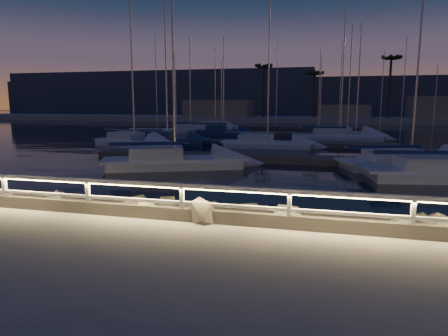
{
  "coord_description": "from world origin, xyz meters",
  "views": [
    {
      "loc": [
        4.88,
        -10.29,
        3.29
      ],
      "look_at": [
        1.19,
        4.0,
        0.87
      ],
      "focal_mm": 32.0,
      "sensor_mm": 36.0,
      "label": 1
    }
  ],
  "objects_px": {
    "sailboat_h": "(407,161)",
    "sailboat_l": "(338,136)",
    "sailboat_a": "(165,140)",
    "sailboat_j": "(189,130)",
    "guard_rail": "(147,191)",
    "sailboat_f": "(133,141)",
    "sailboat_n": "(214,126)",
    "sailboat_i": "(222,131)",
    "sailboat_k": "(345,133)",
    "sailboat_b": "(171,160)",
    "sailboat_g": "(265,143)"
  },
  "relations": [
    {
      "from": "sailboat_a",
      "to": "sailboat_j",
      "type": "distance_m",
      "value": 15.09
    },
    {
      "from": "sailboat_b",
      "to": "sailboat_n",
      "type": "distance_m",
      "value": 36.38
    },
    {
      "from": "sailboat_b",
      "to": "sailboat_j",
      "type": "xyz_separation_m",
      "value": [
        -8.47,
        27.24,
        -0.05
      ]
    },
    {
      "from": "guard_rail",
      "to": "sailboat_f",
      "type": "xyz_separation_m",
      "value": [
        -11.97,
        22.36,
        -0.92
      ]
    },
    {
      "from": "sailboat_i",
      "to": "sailboat_f",
      "type": "bearing_deg",
      "value": -113.1
    },
    {
      "from": "sailboat_b",
      "to": "sailboat_i",
      "type": "height_order",
      "value": "sailboat_b"
    },
    {
      "from": "sailboat_a",
      "to": "sailboat_l",
      "type": "distance_m",
      "value": 18.0
    },
    {
      "from": "sailboat_n",
      "to": "sailboat_i",
      "type": "bearing_deg",
      "value": -57.86
    },
    {
      "from": "sailboat_b",
      "to": "sailboat_j",
      "type": "bearing_deg",
      "value": 84.29
    },
    {
      "from": "sailboat_i",
      "to": "sailboat_j",
      "type": "xyz_separation_m",
      "value": [
        -4.87,
        1.58,
        -0.01
      ]
    },
    {
      "from": "sailboat_k",
      "to": "sailboat_f",
      "type": "bearing_deg",
      "value": -150.83
    },
    {
      "from": "sailboat_i",
      "to": "sailboat_l",
      "type": "height_order",
      "value": "sailboat_l"
    },
    {
      "from": "sailboat_k",
      "to": "sailboat_l",
      "type": "distance_m",
      "value": 5.42
    },
    {
      "from": "sailboat_h",
      "to": "sailboat_l",
      "type": "relative_size",
      "value": 0.98
    },
    {
      "from": "sailboat_g",
      "to": "sailboat_n",
      "type": "distance_m",
      "value": 25.77
    },
    {
      "from": "sailboat_h",
      "to": "sailboat_n",
      "type": "relative_size",
      "value": 1.25
    },
    {
      "from": "sailboat_a",
      "to": "sailboat_h",
      "type": "bearing_deg",
      "value": -31.26
    },
    {
      "from": "sailboat_h",
      "to": "sailboat_i",
      "type": "relative_size",
      "value": 1.24
    },
    {
      "from": "guard_rail",
      "to": "sailboat_h",
      "type": "distance_m",
      "value": 18.07
    },
    {
      "from": "sailboat_f",
      "to": "sailboat_j",
      "type": "xyz_separation_m",
      "value": [
        -0.56,
        16.8,
        -0.04
      ]
    },
    {
      "from": "guard_rail",
      "to": "sailboat_b",
      "type": "xyz_separation_m",
      "value": [
        -4.06,
        11.91,
        -0.91
      ]
    },
    {
      "from": "sailboat_n",
      "to": "sailboat_j",
      "type": "bearing_deg",
      "value": -85.97
    },
    {
      "from": "guard_rail",
      "to": "sailboat_f",
      "type": "distance_m",
      "value": 25.38
    },
    {
      "from": "sailboat_a",
      "to": "sailboat_g",
      "type": "xyz_separation_m",
      "value": [
        9.38,
        -0.02,
        -0.04
      ]
    },
    {
      "from": "sailboat_l",
      "to": "sailboat_n",
      "type": "height_order",
      "value": "sailboat_l"
    },
    {
      "from": "sailboat_h",
      "to": "sailboat_i",
      "type": "xyz_separation_m",
      "value": [
        -17.31,
        22.32,
        0.0
      ]
    },
    {
      "from": "sailboat_l",
      "to": "sailboat_h",
      "type": "bearing_deg",
      "value": -85.96
    },
    {
      "from": "sailboat_i",
      "to": "sailboat_n",
      "type": "relative_size",
      "value": 1.01
    },
    {
      "from": "sailboat_g",
      "to": "sailboat_k",
      "type": "distance_m",
      "value": 15.93
    },
    {
      "from": "sailboat_f",
      "to": "sailboat_g",
      "type": "xyz_separation_m",
      "value": [
        11.69,
        1.97,
        -0.03
      ]
    },
    {
      "from": "sailboat_k",
      "to": "sailboat_h",
      "type": "bearing_deg",
      "value": -94.71
    },
    {
      "from": "sailboat_g",
      "to": "sailboat_a",
      "type": "bearing_deg",
      "value": 179.28
    },
    {
      "from": "sailboat_h",
      "to": "sailboat_j",
      "type": "distance_m",
      "value": 32.61
    },
    {
      "from": "sailboat_f",
      "to": "sailboat_l",
      "type": "relative_size",
      "value": 0.93
    },
    {
      "from": "sailboat_f",
      "to": "sailboat_h",
      "type": "bearing_deg",
      "value": -0.46
    },
    {
      "from": "sailboat_g",
      "to": "sailboat_i",
      "type": "height_order",
      "value": "sailboat_g"
    },
    {
      "from": "sailboat_j",
      "to": "sailboat_i",
      "type": "bearing_deg",
      "value": -37.61
    },
    {
      "from": "sailboat_b",
      "to": "sailboat_g",
      "type": "height_order",
      "value": "sailboat_b"
    },
    {
      "from": "sailboat_a",
      "to": "sailboat_n",
      "type": "relative_size",
      "value": 1.13
    },
    {
      "from": "guard_rail",
      "to": "sailboat_n",
      "type": "distance_m",
      "value": 48.9
    },
    {
      "from": "sailboat_i",
      "to": "sailboat_j",
      "type": "height_order",
      "value": "sailboat_j"
    },
    {
      "from": "sailboat_i",
      "to": "sailboat_k",
      "type": "xyz_separation_m",
      "value": [
        14.7,
        0.9,
        -0.02
      ]
    },
    {
      "from": "sailboat_k",
      "to": "sailboat_l",
      "type": "bearing_deg",
      "value": -111.75
    },
    {
      "from": "sailboat_f",
      "to": "sailboat_j",
      "type": "bearing_deg",
      "value": 109.65
    },
    {
      "from": "sailboat_b",
      "to": "sailboat_f",
      "type": "xyz_separation_m",
      "value": [
        -7.91,
        10.45,
        -0.01
      ]
    },
    {
      "from": "sailboat_j",
      "to": "sailboat_n",
      "type": "relative_size",
      "value": 1.05
    },
    {
      "from": "sailboat_i",
      "to": "sailboat_k",
      "type": "bearing_deg",
      "value": -3.78
    },
    {
      "from": "sailboat_i",
      "to": "sailboat_b",
      "type": "bearing_deg",
      "value": -89.31
    },
    {
      "from": "sailboat_g",
      "to": "sailboat_i",
      "type": "xyz_separation_m",
      "value": [
        -7.38,
        13.24,
        0.0
      ]
    },
    {
      "from": "sailboat_a",
      "to": "sailboat_j",
      "type": "bearing_deg",
      "value": 94.95
    }
  ]
}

